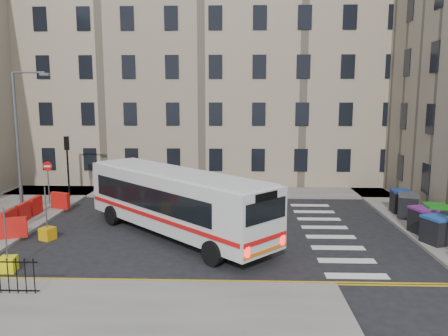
# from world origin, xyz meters

# --- Properties ---
(ground) EXTENTS (120.00, 120.00, 0.00)m
(ground) POSITION_xyz_m (0.00, 0.00, 0.00)
(ground) COLOR black
(ground) RESTS_ON ground
(pavement_north) EXTENTS (36.00, 3.20, 0.15)m
(pavement_north) POSITION_xyz_m (-6.00, 8.60, 0.07)
(pavement_north) COLOR slate
(pavement_north) RESTS_ON ground
(pavement_east) EXTENTS (2.40, 26.00, 0.15)m
(pavement_east) POSITION_xyz_m (9.00, 4.00, 0.07)
(pavement_east) COLOR slate
(pavement_east) RESTS_ON ground
(pavement_sw) EXTENTS (20.00, 6.00, 0.15)m
(pavement_sw) POSITION_xyz_m (-7.00, -10.00, 0.07)
(pavement_sw) COLOR slate
(pavement_sw) RESTS_ON ground
(terrace_north) EXTENTS (38.30, 10.80, 17.20)m
(terrace_north) POSITION_xyz_m (-7.00, 15.50, 8.62)
(terrace_north) COLOR tan
(terrace_north) RESTS_ON ground
(traffic_light_nw) EXTENTS (0.28, 0.22, 4.10)m
(traffic_light_nw) POSITION_xyz_m (-12.00, 6.50, 2.87)
(traffic_light_nw) COLOR black
(traffic_light_nw) RESTS_ON pavement_west
(streetlamp) EXTENTS (0.50, 0.22, 8.14)m
(streetlamp) POSITION_xyz_m (-13.00, 2.00, 4.34)
(streetlamp) COLOR #595B5E
(streetlamp) RESTS_ON pavement_west
(no_entry_north) EXTENTS (0.60, 0.08, 3.00)m
(no_entry_north) POSITION_xyz_m (-12.50, 4.50, 2.08)
(no_entry_north) COLOR #595B5E
(no_entry_north) RESTS_ON pavement_west
(roadworks_barriers) EXTENTS (1.66, 6.26, 1.00)m
(roadworks_barriers) POSITION_xyz_m (-11.84, 0.50, 0.65)
(roadworks_barriers) COLOR red
(roadworks_barriers) RESTS_ON pavement_west
(bus) EXTENTS (10.18, 10.06, 3.18)m
(bus) POSITION_xyz_m (-3.64, -1.28, 1.84)
(bus) COLOR silver
(bus) RESTS_ON ground
(wheelie_bin_a) EXTENTS (1.37, 1.45, 1.27)m
(wheelie_bin_a) POSITION_xyz_m (8.53, -2.44, 0.79)
(wheelie_bin_a) COLOR black
(wheelie_bin_a) RESTS_ON pavement_east
(wheelie_bin_b) EXTENTS (1.28, 1.38, 1.28)m
(wheelie_bin_b) POSITION_xyz_m (8.57, -0.83, 0.79)
(wheelie_bin_b) COLOR black
(wheelie_bin_b) RESTS_ON pavement_east
(wheelie_bin_c) EXTENTS (1.19, 1.34, 1.39)m
(wheelie_bin_c) POSITION_xyz_m (9.28, -0.66, 0.85)
(wheelie_bin_c) COLOR black
(wheelie_bin_c) RESTS_ON pavement_east
(wheelie_bin_d) EXTENTS (1.38, 1.48, 1.34)m
(wheelie_bin_d) POSITION_xyz_m (8.89, 1.97, 0.83)
(wheelie_bin_d) COLOR black
(wheelie_bin_d) RESTS_ON pavement_east
(wheelie_bin_e) EXTENTS (1.11, 1.25, 1.31)m
(wheelie_bin_e) POSITION_xyz_m (8.95, 3.17, 0.81)
(wheelie_bin_e) COLOR black
(wheelie_bin_e) RESTS_ON pavement_east
(bollard_yellow) EXTENTS (0.79, 0.79, 0.60)m
(bollard_yellow) POSITION_xyz_m (-9.75, -2.06, 0.30)
(bollard_yellow) COLOR #D2920B
(bollard_yellow) RESTS_ON ground
(bollard_chevron) EXTENTS (0.67, 0.67, 0.60)m
(bollard_chevron) POSITION_xyz_m (-9.61, -6.00, 0.30)
(bollard_chevron) COLOR yellow
(bollard_chevron) RESTS_ON ground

